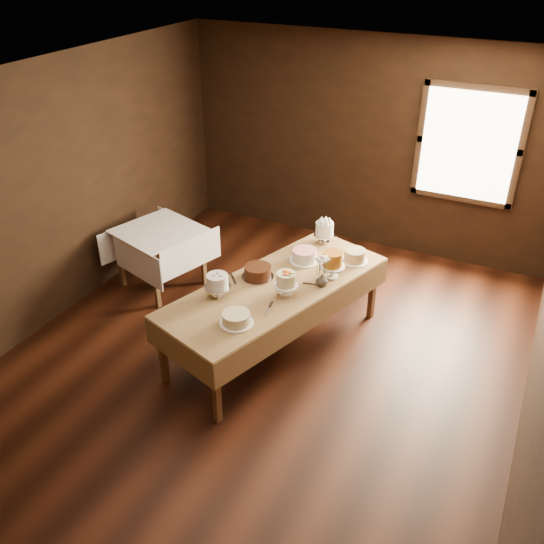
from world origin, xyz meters
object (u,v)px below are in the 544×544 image
Objects in this scene: cake_flowers at (286,285)px; cake_chocolate at (258,272)px; cake_swirl at (218,286)px; cake_speckled at (355,256)px; cake_meringue at (324,233)px; cake_server_c at (294,270)px; cake_server_e at (234,281)px; cake_caramel at (332,266)px; cake_server_d at (319,285)px; cake_lattice at (305,256)px; display_table at (276,290)px; flower_vase at (322,280)px; cake_cream at (236,319)px; side_table at (159,237)px; cake_server_b at (267,311)px.

cake_chocolate is at bearing 157.39° from cake_flowers.
cake_chocolate is 0.52m from cake_swirl.
cake_speckled is 1.57m from cake_swirl.
cake_meringue reaches higher than cake_server_c.
cake_server_c is at bearing 104.15° from cake_flowers.
cake_chocolate reaches higher than cake_server_e.
cake_server_d is (-0.05, -0.21, -0.13)m from cake_caramel.
cake_swirl is 0.92m from cake_server_c.
cake_swirl is (-0.49, -1.01, 0.05)m from cake_lattice.
cake_speckled is (0.55, 0.81, 0.12)m from display_table.
cake_meringue is 2.26× the size of flower_vase.
cake_lattice is 1.39× the size of cake_server_c.
cake_cream is 1.04m from cake_server_d.
cake_server_c is at bearing 93.04° from cake_server_e.
flower_vase is (0.45, 0.95, 0.01)m from cake_cream.
display_table is at bearing -158.77° from cake_server_c.
cake_caramel is 1.20m from cake_swirl.
cake_server_e is 0.89m from flower_vase.
cake_swirl is at bearing -134.54° from display_table.
cake_server_d is at bearing 12.18° from cake_chocolate.
side_table is 4.69× the size of cake_server_c.
cake_caramel reaches higher than cake_chocolate.
flower_vase is at bearing 24.57° from display_table.
cake_lattice is at bearing 85.81° from cake_cream.
cake_server_d is (0.23, 0.30, -0.11)m from cake_flowers.
cake_speckled reaches higher than cake_server_b.
cake_lattice is at bearing 102.90° from cake_server_e.
cake_speckled is 0.87× the size of cake_cream.
cake_meringue is 0.84× the size of cake_cream.
cake_caramel reaches higher than cake_server_d.
flower_vase is at bearing 36.40° from cake_swirl.
display_table is 0.99m from cake_speckled.
cake_server_e is (-0.58, -0.01, -0.11)m from cake_flowers.
cake_speckled is 1.21× the size of cake_server_d.
cake_cream is (0.20, -0.81, -0.01)m from cake_chocolate.
side_table is at bearing 145.57° from cake_swirl.
cake_flowers is 0.96× the size of cake_swirl.
cake_server_c is (-0.09, 0.82, 0.00)m from cake_server_b.
cake_lattice is at bearing -93.48° from cake_meringue.
cake_flowers reaches higher than flower_vase.
cake_swirl reaches higher than display_table.
cake_server_d and cake_server_e have the same top height.
cake_swirl reaches higher than cake_server_d.
cake_server_e is at bearing -137.30° from cake_chocolate.
cake_lattice is (0.07, 0.58, 0.12)m from display_table.
cake_flowers is 0.68m from cake_cream.
flower_vase is (0.35, -0.39, 0.00)m from cake_lattice.
cake_swirl is (1.39, -0.95, 0.21)m from side_table.
cake_speckled is at bearing 66.99° from cake_flowers.
cake_server_e is at bearing -24.68° from side_table.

